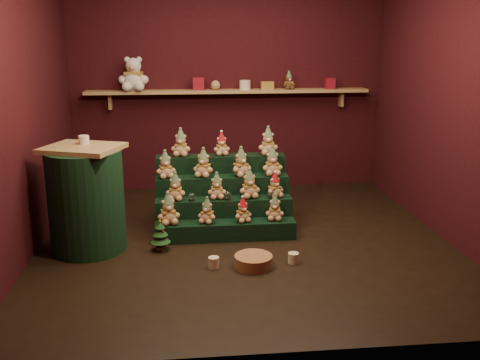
{
  "coord_description": "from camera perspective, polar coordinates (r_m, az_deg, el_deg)",
  "views": [
    {
      "loc": [
        -0.57,
        -4.99,
        1.96
      ],
      "look_at": [
        -0.02,
        0.25,
        0.56
      ],
      "focal_mm": 40.0,
      "sensor_mm": 36.0,
      "label": 1
    }
  ],
  "objects": [
    {
      "name": "teddy_3",
      "position": [
        5.39,
        3.74,
        -2.94
      ],
      "size": [
        0.21,
        0.2,
        0.26
      ],
      "primitive_type": null,
      "rotation": [
        0.0,
        0.0,
        -0.18
      ],
      "color": "tan",
      "rests_on": "riser_tier_front"
    },
    {
      "name": "snow_globe_b",
      "position": [
        5.44,
        -1.3,
        -1.69
      ],
      "size": [
        0.07,
        0.07,
        0.09
      ],
      "color": "black",
      "rests_on": "riser_tier_midfront"
    },
    {
      "name": "teddy_4",
      "position": [
        5.45,
        -6.9,
        -0.7
      ],
      "size": [
        0.23,
        0.21,
        0.28
      ],
      "primitive_type": null,
      "rotation": [
        0.0,
        0.0,
        -0.15
      ],
      "color": "tan",
      "rests_on": "riser_tier_midfront"
    },
    {
      "name": "teddy_2",
      "position": [
        5.32,
        0.29,
        -3.21
      ],
      "size": [
        0.22,
        0.21,
        0.25
      ],
      "primitive_type": null,
      "rotation": [
        0.0,
        0.0,
        0.36
      ],
      "color": "tan",
      "rests_on": "riser_tier_front"
    },
    {
      "name": "side_table",
      "position": [
        5.2,
        -16.07,
        -1.99
      ],
      "size": [
        0.81,
        0.74,
        1.01
      ],
      "rotation": [
        0.0,
        0.0,
        -0.36
      ],
      "color": "tan",
      "rests_on": "ground"
    },
    {
      "name": "snow_globe_a",
      "position": [
        5.42,
        -5.17,
        -1.82
      ],
      "size": [
        0.06,
        0.06,
        0.08
      ],
      "color": "black",
      "rests_on": "riser_tier_midfront"
    },
    {
      "name": "table_ornament",
      "position": [
        5.17,
        -16.32,
        4.15
      ],
      "size": [
        0.1,
        0.1,
        0.08
      ],
      "primitive_type": "cylinder",
      "color": "beige",
      "rests_on": "side_table"
    },
    {
      "name": "mug_left",
      "position": [
        4.76,
        -2.82,
        -8.77
      ],
      "size": [
        0.1,
        0.1,
        0.1
      ],
      "primitive_type": "cylinder",
      "color": "beige",
      "rests_on": "ground"
    },
    {
      "name": "shelf_plush_ball",
      "position": [
        6.87,
        -2.63,
        10.07
      ],
      "size": [
        0.12,
        0.12,
        0.12
      ],
      "primitive_type": "sphere",
      "color": "tan",
      "rests_on": "back_shelf"
    },
    {
      "name": "snow_globe_c",
      "position": [
        5.49,
        3.33,
        -1.55
      ],
      "size": [
        0.07,
        0.07,
        0.09
      ],
      "color": "black",
      "rests_on": "riser_tier_midfront"
    },
    {
      "name": "gift_tin_cream",
      "position": [
        6.9,
        0.54,
        10.11
      ],
      "size": [
        0.14,
        0.14,
        0.12
      ],
      "primitive_type": "cylinder",
      "color": "beige",
      "rests_on": "back_shelf"
    },
    {
      "name": "gift_tin_red_b",
      "position": [
        7.11,
        9.55,
        10.13
      ],
      "size": [
        0.12,
        0.12,
        0.14
      ],
      "primitive_type": "cube",
      "color": "maroon",
      "rests_on": "back_shelf"
    },
    {
      "name": "brown_bear",
      "position": [
        6.98,
        5.23,
        10.53
      ],
      "size": [
        0.19,
        0.18,
        0.22
      ],
      "primitive_type": null,
      "rotation": [
        0.0,
        0.0,
        0.23
      ],
      "color": "#4C3119",
      "rests_on": "back_shelf"
    },
    {
      "name": "riser_tier_midfront",
      "position": [
        5.56,
        -1.71,
        -3.75
      ],
      "size": [
        1.4,
        0.22,
        0.36
      ],
      "primitive_type": "cube",
      "color": "black",
      "rests_on": "ground"
    },
    {
      "name": "teddy_14",
      "position": [
        5.85,
        3.01,
        4.18
      ],
      "size": [
        0.22,
        0.19,
        0.3
      ],
      "primitive_type": null,
      "rotation": [
        0.0,
        0.0,
        -0.01
      ],
      "color": "tan",
      "rests_on": "riser_tier_back"
    },
    {
      "name": "back_wall",
      "position": [
        7.08,
        -1.36,
        10.39
      ],
      "size": [
        4.0,
        0.1,
        2.8
      ],
      "primitive_type": "cube",
      "color": "black",
      "rests_on": "ground"
    },
    {
      "name": "riser_tier_back",
      "position": [
        5.92,
        -2.05,
        -0.74
      ],
      "size": [
        1.4,
        0.22,
        0.72
      ],
      "primitive_type": "cube",
      "color": "black",
      "rests_on": "ground"
    },
    {
      "name": "white_bear",
      "position": [
        6.86,
        -11.3,
        11.49
      ],
      "size": [
        0.39,
        0.36,
        0.52
      ],
      "primitive_type": null,
      "rotation": [
        0.0,
        0.0,
        -0.06
      ],
      "color": "white",
      "rests_on": "back_shelf"
    },
    {
      "name": "teddy_5",
      "position": [
        5.47,
        -2.49,
        -0.63
      ],
      "size": [
        0.19,
        0.17,
        0.27
      ],
      "primitive_type": null,
      "rotation": [
        0.0,
        0.0,
        0.02
      ],
      "color": "tan",
      "rests_on": "riser_tier_midfront"
    },
    {
      "name": "scarf_gift_box",
      "position": [
        6.94,
        2.93,
        10.04
      ],
      "size": [
        0.16,
        0.1,
        0.1
      ],
      "primitive_type": "cube",
      "color": "orange",
      "rests_on": "back_shelf"
    },
    {
      "name": "teddy_7",
      "position": [
        5.52,
        3.74,
        -0.55
      ],
      "size": [
        0.24,
        0.23,
        0.26
      ],
      "primitive_type": null,
      "rotation": [
        0.0,
        0.0,
        0.46
      ],
      "color": "tan",
      "rests_on": "riser_tier_midfront"
    },
    {
      "name": "back_shelf",
      "position": [
        6.92,
        -1.23,
        9.4
      ],
      "size": [
        3.6,
        0.26,
        0.24
      ],
      "color": "tan",
      "rests_on": "ground"
    },
    {
      "name": "right_wall",
      "position": [
        5.66,
        21.87,
        8.2
      ],
      "size": [
        0.1,
        4.0,
        2.8
      ],
      "primitive_type": "cube",
      "color": "black",
      "rests_on": "ground"
    },
    {
      "name": "teddy_12",
      "position": [
        5.81,
        -6.34,
        4.0
      ],
      "size": [
        0.23,
        0.22,
        0.29
      ],
      "primitive_type": null,
      "rotation": [
        0.0,
        0.0,
        -0.14
      ],
      "color": "tan",
      "rests_on": "riser_tier_back"
    },
    {
      "name": "gift_tin_red_a",
      "position": [
        6.86,
        -4.46,
        10.2
      ],
      "size": [
        0.14,
        0.14,
        0.16
      ],
      "primitive_type": "cube",
      "color": "maroon",
      "rests_on": "back_shelf"
    },
    {
      "name": "riser_tier_front",
      "position": [
        5.38,
        -1.53,
        -5.4
      ],
      "size": [
        1.4,
        0.22,
        0.18
      ],
      "primitive_type": "cube",
      "color": "black",
      "rests_on": "ground"
    },
    {
      "name": "teddy_13",
      "position": [
        5.83,
        -1.98,
        3.88
      ],
      "size": [
        0.19,
        0.18,
        0.25
      ],
      "primitive_type": null,
      "rotation": [
        0.0,
        0.0,
        0.1
      ],
      "color": "tan",
      "rests_on": "riser_tier_back"
    },
    {
      "name": "front_wall",
      "position": [
        3.04,
        4.94,
        4.3
      ],
      "size": [
        4.0,
        0.1,
        2.8
      ],
      "primitive_type": "cube",
      "color": "black",
      "rests_on": "ground"
    },
    {
      "name": "riser_tier_midback",
      "position": [
        5.74,
        -1.89,
        -2.2
      ],
      "size": [
        1.4,
        0.22,
        0.54
      ],
      "primitive_type": "cube",
      "color": "black",
      "rests_on": "ground"
    },
    {
      "name": "wicker_basket",
      "position": [
        4.77,
        1.44,
        -8.65
      ],
      "size": [
        0.42,
        0.42,
        0.11
      ],
      "primitive_type": "cylinder",
      "rotation": [
        0.0,
        0.0,
        0.31
      ],
      "color": "#8F5F39",
      "rests_on": "ground"
    },
    {
      "name": "left_wall",
      "position": [
        5.23,
        -22.58,
        7.66
      ],
      "size": [
        0.1,
        4.0,
        2.8
      ],
      "primitive_type": "cube",
      "color": "black",
      "rests_on": "ground"
    },
    {
      "name": "ground",
      "position": [
        5.39,
        0.52,
        -6.4
      ],
      "size": [
        4.0,
        4.0,
        0.0
      ],
      "primitive_type": "plane",
      "color": "black",
      "rests_on": "ground"
    },
    {
      "name": "teddy_0",
      "position": [
        5.3,
        -7.68,
        -3.06
      ],
      "size": [
        0.27,
        0.25,
        0.31
      ],
      "primitive_type": null,
      "rotation": [
        0.0,
        0.0,
        0.26
      ],
      "color": "tan",
      "rests_on": "riser_tier_front"
    },
    {
      "name": "teddy_1",
      "position": [
        5.3,
        -3.52,
        -3.26
      ],
      "size": [
        0.24,
        0.23,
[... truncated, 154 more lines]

